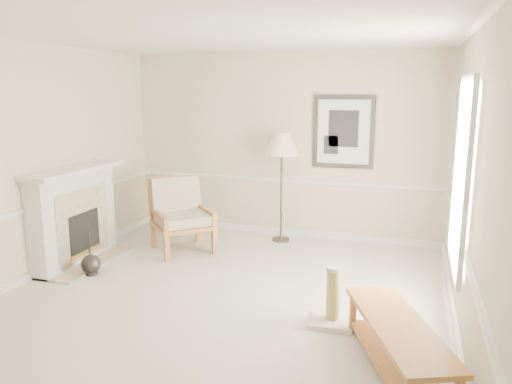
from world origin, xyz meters
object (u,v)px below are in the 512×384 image
at_px(scratching_post, 333,306).
at_px(floor_lamp, 282,147).
at_px(floor_vase, 91,265).
at_px(armchair, 180,211).
at_px(bench, 398,340).

bearing_deg(scratching_post, floor_lamp, 115.57).
height_order(floor_vase, scratching_post, floor_vase).
bearing_deg(floor_lamp, armchair, -147.39).
bearing_deg(scratching_post, armchair, 145.79).
relative_size(floor_vase, bench, 0.45).
height_order(floor_lamp, scratching_post, floor_lamp).
xyz_separation_m(floor_vase, scratching_post, (3.17, -0.41, 0.06)).
distance_m(bench, scratching_post, 0.98).
height_order(floor_vase, floor_lamp, floor_lamp).
relative_size(bench, scratching_post, 2.65).
bearing_deg(floor_vase, armchair, 64.73).
xyz_separation_m(armchair, bench, (3.20, -2.46, -0.27)).
bearing_deg(floor_vase, floor_lamp, 48.13).
relative_size(floor_vase, floor_lamp, 0.43).
distance_m(floor_lamp, scratching_post, 3.13).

